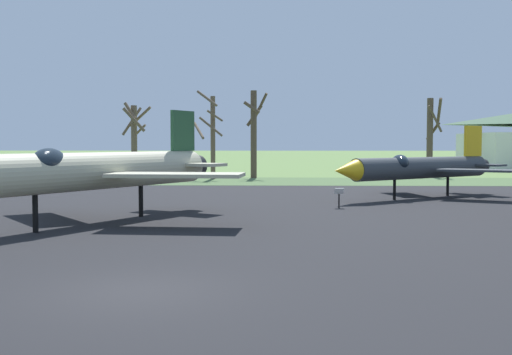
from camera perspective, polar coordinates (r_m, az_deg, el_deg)
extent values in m
plane|color=#607F42|center=(14.64, -10.92, -10.34)|extent=(600.00, 600.00, 0.00)
cube|color=black|center=(27.67, -4.74, -3.89)|extent=(87.06, 44.67, 0.05)
cube|color=#4B663B|center=(55.80, -1.38, -0.36)|extent=(147.06, 12.00, 0.06)
cylinder|color=#B7B293|center=(26.77, -14.72, 0.56)|extent=(7.86, 12.72, 1.57)
cylinder|color=black|center=(32.20, -5.72, 1.06)|extent=(1.38, 1.28, 1.10)
ellipsoid|color=#19232D|center=(25.18, -18.45, 1.33)|extent=(1.17, 2.20, 1.10)
cube|color=#B7B293|center=(30.09, -17.88, 0.56)|extent=(4.99, 5.62, 0.15)
cube|color=#B7B293|center=(25.33, -7.32, 0.23)|extent=(5.52, 2.54, 0.15)
cube|color=#234C2D|center=(31.45, -6.73, 4.27)|extent=(0.99, 1.61, 2.01)
cube|color=#B7B293|center=(32.15, -8.69, 1.24)|extent=(2.42, 2.22, 0.15)
cube|color=#B7B293|center=(30.59, -4.91, 1.18)|extent=(2.42, 2.22, 0.15)
cylinder|color=black|center=(24.87, -19.56, -3.21)|extent=(0.21, 0.21, 1.47)
cylinder|color=black|center=(29.07, -10.50, -2.20)|extent=(0.21, 0.21, 1.47)
cylinder|color=#33383D|center=(39.87, 15.00, 0.86)|extent=(9.91, 8.15, 1.33)
cone|color=yellow|center=(34.99, 8.20, 0.64)|extent=(2.06, 1.98, 1.22)
cylinder|color=black|center=(44.73, 19.86, 1.01)|extent=(1.15, 1.18, 0.93)
ellipsoid|color=#19232D|center=(38.27, 13.05, 1.35)|extent=(1.00, 1.89, 0.94)
cube|color=#33383D|center=(42.75, 13.30, 0.89)|extent=(2.81, 4.54, 0.12)
cube|color=#33383D|center=(39.37, 19.45, 0.62)|extent=(4.65, 3.62, 0.12)
cube|color=yellow|center=(43.98, 19.26, 3.18)|extent=(1.48, 1.20, 2.02)
cube|color=#33383D|center=(44.69, 17.93, 1.18)|extent=(2.15, 2.26, 0.12)
cube|color=#33383D|center=(43.31, 20.53, 1.07)|extent=(2.15, 2.26, 0.12)
cylinder|color=black|center=(38.01, 12.57, -1.15)|extent=(0.18, 0.18, 1.24)
cylinder|color=black|center=(41.94, 17.15, -0.82)|extent=(0.18, 0.18, 1.24)
cylinder|color=black|center=(32.79, 7.61, -2.17)|extent=(0.08, 0.08, 0.78)
cube|color=white|center=(32.75, 7.62, -1.24)|extent=(0.50, 0.27, 0.31)
cylinder|color=brown|center=(62.91, -11.10, 3.23)|extent=(0.60, 0.60, 7.19)
cylinder|color=brown|center=(63.50, -10.63, 4.23)|extent=(1.58, 1.04, 1.33)
cylinder|color=brown|center=(63.85, -11.31, 5.07)|extent=(1.96, 1.15, 2.88)
cylinder|color=brown|center=(61.96, -11.12, 5.22)|extent=(2.25, 0.81, 2.43)
cylinder|color=brown|center=(62.53, -11.47, 6.00)|extent=(1.44, 0.90, 1.74)
cylinder|color=brown|center=(63.97, -10.55, 5.51)|extent=(2.47, 1.10, 2.06)
cylinder|color=brown|center=(59.25, -3.97, 3.63)|extent=(0.45, 0.45, 7.91)
cylinder|color=brown|center=(58.22, -4.15, 4.67)|extent=(2.28, 0.37, 1.88)
cylinder|color=brown|center=(58.50, -4.50, 7.23)|extent=(2.10, 1.13, 1.59)
cylinder|color=brown|center=(58.59, -3.78, 5.67)|extent=(1.54, 0.76, 1.10)
cylinder|color=brown|center=(58.84, -5.27, 4.31)|extent=(1.40, 2.76, 1.68)
cylinder|color=brown|center=(60.84, -0.21, 3.94)|extent=(0.60, 0.60, 8.58)
cylinder|color=brown|center=(60.24, -0.39, 6.44)|extent=(1.67, 0.67, 1.26)
cylinder|color=brown|center=(61.59, -0.14, 5.69)|extent=(1.67, 0.43, 2.16)
cylinder|color=brown|center=(61.55, 0.40, 6.52)|extent=(1.59, 1.60, 2.61)
cylinder|color=brown|center=(66.19, 15.63, 3.54)|extent=(0.63, 0.63, 8.06)
cylinder|color=brown|center=(66.79, 15.91, 4.10)|extent=(1.36, 1.28, 1.90)
cylinder|color=brown|center=(66.40, 16.44, 5.87)|extent=(0.51, 2.06, 2.58)
cylinder|color=brown|center=(65.62, 16.09, 5.20)|extent=(1.72, 0.97, 2.72)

